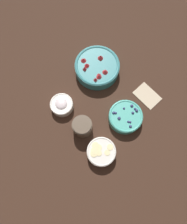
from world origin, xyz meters
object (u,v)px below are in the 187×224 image
Objects in this scene: bowl_bananas at (101,152)px; bowl_cream at (62,105)px; bowl_strawberries at (97,67)px; bowl_blueberries at (125,117)px; jar_chocolate at (82,127)px.

bowl_bananas is 0.31m from bowl_cream.
bowl_cream reaches higher than bowl_bananas.
bowl_strawberries is 0.30m from bowl_blueberries.
bowl_strawberries reaches higher than bowl_blueberries.
bowl_bananas is 1.20× the size of bowl_cream.
jar_chocolate is at bearing -167.28° from bowl_cream.
bowl_bananas is 1.41× the size of jar_chocolate.
bowl_cream is at bearing 109.39° from bowl_strawberries.
bowl_bananas is at bearing 152.61° from bowl_strawberries.
bowl_strawberries is 1.71× the size of bowl_bananas.
bowl_bananas is 0.15m from jar_chocolate.
bowl_bananas is (-0.39, 0.20, -0.01)m from bowl_strawberries.
jar_chocolate is at bearing 7.49° from bowl_bananas.
jar_chocolate is (0.06, 0.21, 0.01)m from bowl_blueberries.
bowl_strawberries is 0.33m from jar_chocolate.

